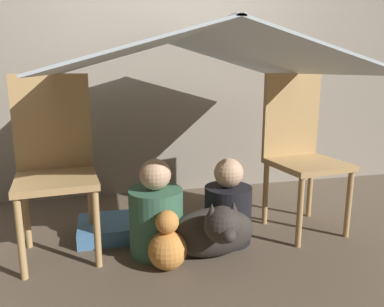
# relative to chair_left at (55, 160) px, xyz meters

# --- Properties ---
(ground_plane) EXTENTS (8.80, 8.80, 0.00)m
(ground_plane) POSITION_rel_chair_left_xyz_m (0.77, -0.30, -0.55)
(ground_plane) COLOR brown
(wall_back) EXTENTS (7.00, 0.05, 2.50)m
(wall_back) POSITION_rel_chair_left_xyz_m (0.77, 0.96, 0.70)
(wall_back) COLOR gray
(wall_back) RESTS_ON ground_plane
(chair_left) EXTENTS (0.47, 0.47, 1.02)m
(chair_left) POSITION_rel_chair_left_xyz_m (0.00, 0.00, 0.00)
(chair_left) COLOR tan
(chair_left) RESTS_ON ground_plane
(chair_right) EXTENTS (0.48, 0.48, 1.02)m
(chair_right) POSITION_rel_chair_left_xyz_m (1.52, -0.00, 0.00)
(chair_right) COLOR tan
(chair_right) RESTS_ON ground_plane
(sheet_canopy) EXTENTS (1.52, 1.50, 0.22)m
(sheet_canopy) POSITION_rel_chair_left_xyz_m (0.77, -0.09, 0.58)
(sheet_canopy) COLOR silver
(person_front) EXTENTS (0.31, 0.31, 0.56)m
(person_front) POSITION_rel_chair_left_xyz_m (0.54, -0.17, -0.32)
(person_front) COLOR #38664C
(person_front) RESTS_ON ground_plane
(person_second) EXTENTS (0.29, 0.29, 0.53)m
(person_second) POSITION_rel_chair_left_xyz_m (0.98, -0.13, -0.33)
(person_second) COLOR black
(person_second) RESTS_ON ground_plane
(dog) EXTENTS (0.49, 0.42, 0.39)m
(dog) POSITION_rel_chair_left_xyz_m (0.83, -0.33, -0.37)
(dog) COLOR #332D28
(dog) RESTS_ON ground_plane
(floor_cushion) EXTENTS (0.45, 0.36, 0.10)m
(floor_cushion) POSITION_rel_chair_left_xyz_m (0.31, 0.12, -0.50)
(floor_cushion) COLOR #4C7FB2
(floor_cushion) RESTS_ON ground_plane
(plush_toy) EXTENTS (0.21, 0.21, 0.33)m
(plush_toy) POSITION_rel_chair_left_xyz_m (0.57, -0.36, -0.41)
(plush_toy) COLOR #D88C3F
(plush_toy) RESTS_ON ground_plane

